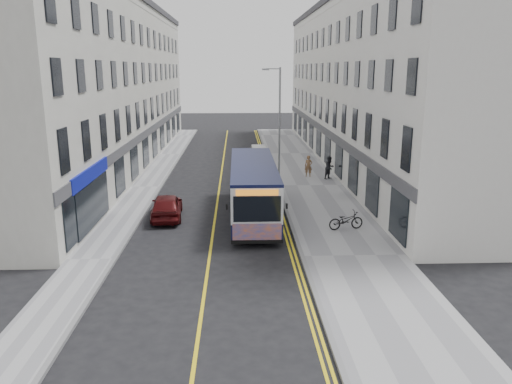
{
  "coord_description": "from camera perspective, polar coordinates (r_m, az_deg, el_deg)",
  "views": [
    {
      "loc": [
        1.24,
        -21.2,
        7.96
      ],
      "look_at": [
        2.21,
        4.25,
        1.6
      ],
      "focal_mm": 35.0,
      "sensor_mm": 36.0,
      "label": 1
    }
  ],
  "objects": [
    {
      "name": "streetlamp",
      "position": [
        35.5,
        2.58,
        8.22
      ],
      "size": [
        1.32,
        0.18,
        8.0
      ],
      "color": "gray",
      "rests_on": "ground"
    },
    {
      "name": "city_bus",
      "position": [
        27.02,
        -0.32,
        0.49
      ],
      "size": [
        2.41,
        10.32,
        3.0
      ],
      "color": "black",
      "rests_on": "ground"
    },
    {
      "name": "road_dbl_yellow_inner",
      "position": [
        34.22,
        1.74,
        0.57
      ],
      "size": [
        0.1,
        64.0,
        0.01
      ],
      "primitive_type": "cube",
      "color": "yellow",
      "rests_on": "ground"
    },
    {
      "name": "terrace_east",
      "position": [
        43.46,
        11.72,
        11.81
      ],
      "size": [
        6.0,
        46.0,
        13.0
      ],
      "primitive_type": "cube",
      "color": "silver",
      "rests_on": "ground"
    },
    {
      "name": "terrace_west",
      "position": [
        43.45,
        -16.16,
        11.55
      ],
      "size": [
        6.0,
        46.0,
        13.0
      ],
      "primitive_type": "cube",
      "color": "silver",
      "rests_on": "ground"
    },
    {
      "name": "kerb_west",
      "position": [
        34.53,
        -10.86,
        0.54
      ],
      "size": [
        0.18,
        64.0,
        0.13
      ],
      "primitive_type": "cube",
      "color": "slate",
      "rests_on": "ground"
    },
    {
      "name": "road_centre_line",
      "position": [
        34.16,
        -4.21,
        0.51
      ],
      "size": [
        0.12,
        64.0,
        0.01
      ],
      "primitive_type": "cube",
      "color": "yellow",
      "rests_on": "ground"
    },
    {
      "name": "pavement_east",
      "position": [
        34.49,
        6.22,
        0.69
      ],
      "size": [
        4.5,
        64.0,
        0.12
      ],
      "primitive_type": "cube",
      "color": "#9A9A9C",
      "rests_on": "ground"
    },
    {
      "name": "road_dbl_yellow_outer",
      "position": [
        34.23,
        2.07,
        0.57
      ],
      "size": [
        0.1,
        64.0,
        0.01
      ],
      "primitive_type": "cube",
      "color": "yellow",
      "rests_on": "ground"
    },
    {
      "name": "pedestrian_far",
      "position": [
        36.44,
        8.41,
        2.77
      ],
      "size": [
        1.02,
        0.98,
        1.65
      ],
      "primitive_type": "imported",
      "rotation": [
        0.0,
        0.0,
        0.64
      ],
      "color": "black",
      "rests_on": "pavement_east"
    },
    {
      "name": "kerb_east",
      "position": [
        34.24,
        2.49,
        0.67
      ],
      "size": [
        0.18,
        64.0,
        0.13
      ],
      "primitive_type": "cube",
      "color": "slate",
      "rests_on": "ground"
    },
    {
      "name": "car_white",
      "position": [
        44.72,
        0.35,
        4.56
      ],
      "size": [
        1.36,
        3.74,
        1.22
      ],
      "primitive_type": "imported",
      "rotation": [
        0.0,
        0.0,
        0.02
      ],
      "color": "white",
      "rests_on": "ground"
    },
    {
      "name": "car_maroon",
      "position": [
        27.42,
        -10.17,
        -1.59
      ],
      "size": [
        1.92,
        4.13,
        1.37
      ],
      "primitive_type": "imported",
      "rotation": [
        0.0,
        0.0,
        3.22
      ],
      "color": "#480C0D",
      "rests_on": "ground"
    },
    {
      "name": "bicycle",
      "position": [
        25.22,
        10.24,
        -3.2
      ],
      "size": [
        1.87,
        0.95,
        0.94
      ],
      "primitive_type": "imported",
      "rotation": [
        0.0,
        0.0,
        1.76
      ],
      "color": "black",
      "rests_on": "pavement_east"
    },
    {
      "name": "pavement_west",
      "position": [
        34.7,
        -12.49,
        0.52
      ],
      "size": [
        2.0,
        64.0,
        0.12
      ],
      "primitive_type": "cube",
      "color": "#9A9A9C",
      "rests_on": "ground"
    },
    {
      "name": "pedestrian_near",
      "position": [
        37.07,
        6.02,
        2.96
      ],
      "size": [
        0.63,
        0.47,
        1.57
      ],
      "primitive_type": "imported",
      "rotation": [
        0.0,
        0.0,
        -0.17
      ],
      "color": "brown",
      "rests_on": "pavement_east"
    },
    {
      "name": "ground",
      "position": [
        22.68,
        -5.22,
        -6.59
      ],
      "size": [
        140.0,
        140.0,
        0.0
      ],
      "primitive_type": "plane",
      "color": "black",
      "rests_on": "ground"
    }
  ]
}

